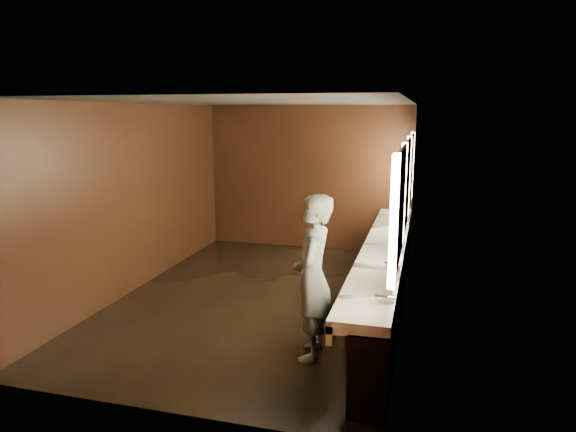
# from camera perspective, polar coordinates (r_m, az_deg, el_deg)

# --- Properties ---
(floor) EXTENTS (6.00, 6.00, 0.00)m
(floor) POSITION_cam_1_polar(r_m,az_deg,el_deg) (7.60, -2.87, -9.08)
(floor) COLOR black
(floor) RESTS_ON ground
(ceiling) EXTENTS (4.00, 6.00, 0.02)m
(ceiling) POSITION_cam_1_polar(r_m,az_deg,el_deg) (7.12, -3.10, 12.54)
(ceiling) COLOR #2D2D2B
(ceiling) RESTS_ON wall_back
(wall_back) EXTENTS (4.00, 0.02, 2.80)m
(wall_back) POSITION_cam_1_polar(r_m,az_deg,el_deg) (10.09, 2.29, 4.26)
(wall_back) COLOR black
(wall_back) RESTS_ON floor
(wall_front) EXTENTS (4.00, 0.02, 2.80)m
(wall_front) POSITION_cam_1_polar(r_m,az_deg,el_deg) (4.54, -14.79, -5.08)
(wall_front) COLOR black
(wall_front) RESTS_ON floor
(wall_left) EXTENTS (0.02, 6.00, 2.80)m
(wall_left) POSITION_cam_1_polar(r_m,az_deg,el_deg) (8.07, -16.63, 1.97)
(wall_left) COLOR black
(wall_left) RESTS_ON floor
(wall_right) EXTENTS (0.02, 6.00, 2.80)m
(wall_right) POSITION_cam_1_polar(r_m,az_deg,el_deg) (6.88, 13.06, 0.59)
(wall_right) COLOR black
(wall_right) RESTS_ON floor
(sink_counter) EXTENTS (0.55, 5.40, 1.01)m
(sink_counter) POSITION_cam_1_polar(r_m,az_deg,el_deg) (7.12, 11.05, -6.50)
(sink_counter) COLOR black
(sink_counter) RESTS_ON floor
(mirror_band) EXTENTS (0.06, 5.03, 1.15)m
(mirror_band) POSITION_cam_1_polar(r_m,az_deg,el_deg) (6.83, 13.02, 3.48)
(mirror_band) COLOR #FFE7BA
(mirror_band) RESTS_ON wall_right
(person) EXTENTS (0.49, 0.70, 1.82)m
(person) POSITION_cam_1_polar(r_m,az_deg,el_deg) (5.59, 2.75, -6.84)
(person) COLOR #89BFCD
(person) RESTS_ON floor
(trash_bin) EXTENTS (0.43, 0.43, 0.54)m
(trash_bin) POSITION_cam_1_polar(r_m,az_deg,el_deg) (6.05, 7.97, -11.99)
(trash_bin) COLOR black
(trash_bin) RESTS_ON floor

